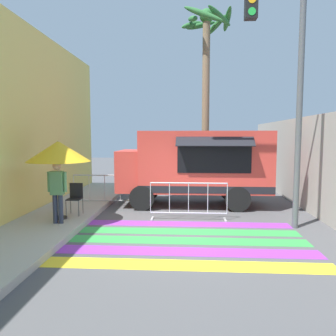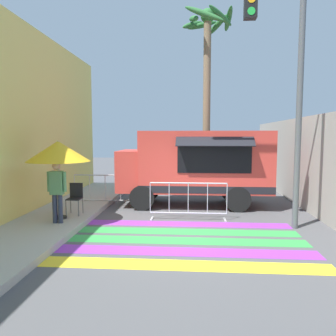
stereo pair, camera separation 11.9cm
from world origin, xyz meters
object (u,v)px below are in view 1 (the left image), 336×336
folding_chair (75,196)px  barricade_front (189,201)px  palm_tree (207,63)px  patio_umbrella (58,152)px  traffic_signal_pole (274,56)px  vendor_person (57,189)px  food_truck (193,163)px  barricade_side (105,190)px

folding_chair → barricade_front: (3.41, 0.22, -0.17)m
palm_tree → patio_umbrella: bearing=-128.3°
traffic_signal_pole → folding_chair: traffic_signal_pole is taller
folding_chair → vendor_person: size_ratio=0.56×
traffic_signal_pole → barricade_front: traffic_signal_pole is taller
patio_umbrella → barricade_front: bearing=12.2°
vendor_person → food_truck: bearing=50.2°
folding_chair → traffic_signal_pole: bearing=-21.3°
folding_chair → barricade_side: size_ratio=0.41×
food_truck → barricade_front: (-0.15, -2.10, -0.97)m
barricade_side → palm_tree: size_ratio=0.29×
food_truck → barricade_side: bearing=-174.5°
patio_umbrella → palm_tree: 7.94m
vendor_person → barricade_front: size_ratio=0.72×
food_truck → palm_tree: size_ratio=0.68×
traffic_signal_pole → palm_tree: (-1.49, 5.48, 1.02)m
food_truck → barricade_side: food_truck is taller
food_truck → patio_umbrella: (-3.81, -2.89, 0.55)m
vendor_person → palm_tree: size_ratio=0.21×
barricade_front → barricade_side: (-3.04, 1.80, -0.00)m
traffic_signal_pole → patio_umbrella: traffic_signal_pole is taller
patio_umbrella → folding_chair: bearing=66.8°
traffic_signal_pole → barricade_side: bearing=154.6°
traffic_signal_pole → barricade_side: size_ratio=2.98×
food_truck → barricade_side: size_ratio=2.33×
food_truck → traffic_signal_pole: size_ratio=0.78×
food_truck → barricade_front: bearing=-94.0°
folding_chair → vendor_person: 1.12m
vendor_person → barricade_side: 3.15m
food_truck → traffic_signal_pole: bearing=-53.5°
folding_chair → palm_tree: size_ratio=0.12×
barricade_side → patio_umbrella: bearing=-103.4°
vendor_person → patio_umbrella: bearing=113.1°
patio_umbrella → barricade_side: size_ratio=0.96×
barricade_front → folding_chair: bearing=-176.3°
traffic_signal_pole → palm_tree: palm_tree is taller
patio_umbrella → food_truck: bearing=37.2°
food_truck → folding_chair: 4.33m
folding_chair → barricade_side: bearing=63.2°
vendor_person → barricade_front: 3.79m
patio_umbrella → barricade_side: bearing=76.6°
barricade_side → palm_tree: bearing=38.2°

